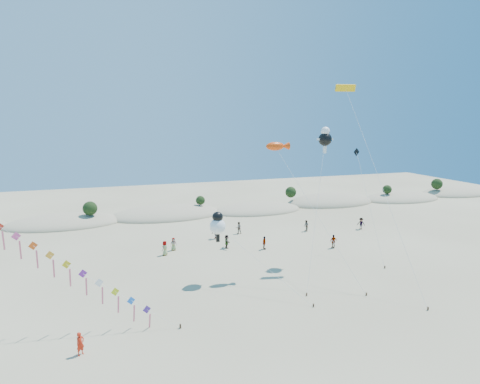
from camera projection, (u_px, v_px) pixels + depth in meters
name	position (u px, v px, depth m)	size (l,w,h in m)	color
ground	(266.00, 370.00, 25.92)	(160.00, 160.00, 0.00)	gray
dune_ridge	(173.00, 215.00, 68.40)	(145.30, 11.49, 5.57)	tan
fish_kite	(278.00, 147.00, 41.09)	(6.67, 9.18, 13.79)	#3F2D1E
cartoon_kite_low	(218.00, 224.00, 39.48)	(7.13, 9.12, 7.14)	#3F2D1E
cartoon_kite_high	(325.00, 138.00, 45.02)	(7.71, 9.92, 15.27)	#3F2D1E
parafoil_kite	(347.00, 92.00, 43.62)	(2.26, 14.55, 19.86)	#3F2D1E
dark_kite	(363.00, 180.00, 48.07)	(1.74, 8.24, 12.63)	#3F2D1E
flyer_foreground	(80.00, 344.00, 27.50)	(0.60, 0.39, 1.65)	red
beachgoers	(258.00, 235.00, 53.66)	(30.47, 10.61, 1.84)	slate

